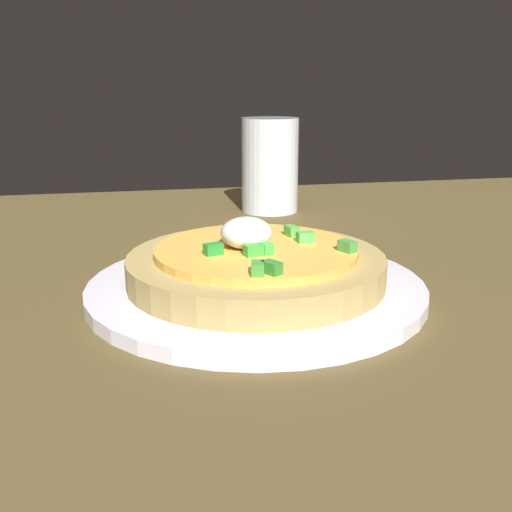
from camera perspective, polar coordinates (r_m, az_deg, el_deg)
The scene contains 4 objects.
dining_table at distance 53.83cm, azimuth -4.38°, elevation -1.77°, with size 126.29×74.13×2.81cm, color brown.
plate at distance 44.45cm, azimuth -0.00°, elevation -3.11°, with size 25.20×25.20×1.02cm, color white.
pizza at distance 43.84cm, azimuth -0.02°, elevation -0.82°, with size 19.16×19.16×4.97cm.
cup_near at distance 72.78cm, azimuth 1.35°, elevation 8.49°, with size 6.95×6.95×11.33cm.
Camera 1 is at (-6.34, -50.75, 18.22)cm, focal length 41.33 mm.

